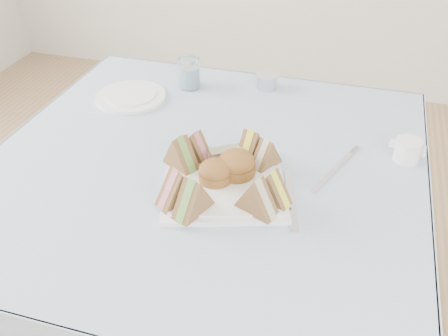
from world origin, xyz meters
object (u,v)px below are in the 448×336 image
(creamer_jug, at_px, (408,150))
(serving_plate, at_px, (224,184))
(table, at_px, (207,271))
(water_glass, at_px, (189,73))

(creamer_jug, bearing_deg, serving_plate, -144.75)
(table, distance_m, serving_plate, 0.40)
(creamer_jug, bearing_deg, water_glass, 165.57)
(table, height_order, serving_plate, serving_plate)
(table, height_order, creamer_jug, creamer_jug)
(table, distance_m, creamer_jug, 0.63)
(water_glass, bearing_deg, table, -65.61)
(water_glass, height_order, creamer_jug, water_glass)
(water_glass, relative_size, creamer_jug, 1.51)
(table, xyz_separation_m, serving_plate, (0.07, -0.08, 0.38))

